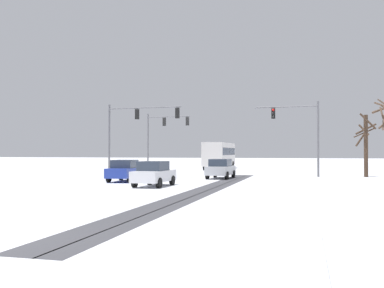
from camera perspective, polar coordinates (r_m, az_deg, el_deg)
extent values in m
cube|color=#424247|center=(25.78, 1.08, -5.96)|extent=(1.06, 33.92, 0.01)
cube|color=#424247|center=(25.60, 2.90, -6.00)|extent=(0.72, 33.92, 0.01)
cube|color=white|center=(23.65, 20.44, -6.21)|extent=(4.00, 33.92, 0.12)
cylinder|color=slate|center=(38.42, 16.06, 0.54)|extent=(0.18, 0.18, 6.50)
cylinder|color=slate|center=(38.71, 12.08, 4.74)|extent=(5.33, 0.30, 0.12)
cube|color=black|center=(38.76, 10.51, 3.91)|extent=(0.33, 0.25, 0.90)
sphere|color=red|center=(38.63, 10.48, 4.38)|extent=(0.20, 0.20, 0.20)
sphere|color=black|center=(38.60, 10.49, 3.93)|extent=(0.20, 0.20, 0.20)
sphere|color=black|center=(38.58, 10.49, 3.49)|extent=(0.20, 0.20, 0.20)
cylinder|color=slate|center=(49.49, -5.74, 0.16)|extent=(0.18, 0.18, 6.50)
cylinder|color=slate|center=(48.65, -3.08, 3.54)|extent=(4.95, 0.50, 0.12)
cube|color=black|center=(48.80, -3.62, 2.88)|extent=(0.34, 0.26, 0.90)
sphere|color=red|center=(48.97, -3.55, 3.22)|extent=(0.20, 0.20, 0.20)
sphere|color=black|center=(48.95, -3.55, 2.87)|extent=(0.20, 0.20, 0.20)
sphere|color=black|center=(48.93, -3.55, 2.52)|extent=(0.20, 0.20, 0.20)
cube|color=black|center=(47.82, -0.60, 2.96)|extent=(0.34, 0.26, 0.90)
sphere|color=red|center=(48.00, -0.53, 3.30)|extent=(0.20, 0.20, 0.20)
sphere|color=black|center=(47.97, -0.53, 2.95)|extent=(0.20, 0.20, 0.20)
sphere|color=black|center=(47.95, -0.53, 2.59)|extent=(0.20, 0.20, 0.20)
cylinder|color=slate|center=(40.27, -10.70, 0.45)|extent=(0.18, 0.18, 6.50)
cylinder|color=slate|center=(38.93, -6.22, 4.69)|extent=(6.87, 0.51, 0.12)
cube|color=black|center=(39.16, -7.14, 3.85)|extent=(0.33, 0.26, 0.90)
sphere|color=red|center=(39.33, -7.04, 4.27)|extent=(0.20, 0.20, 0.20)
sphere|color=black|center=(39.30, -7.04, 3.84)|extent=(0.20, 0.20, 0.20)
sphere|color=black|center=(39.28, -7.04, 3.40)|extent=(0.20, 0.20, 0.20)
cube|color=black|center=(37.72, -1.91, 4.03)|extent=(0.33, 0.26, 0.90)
sphere|color=red|center=(37.90, -1.83, 4.46)|extent=(0.20, 0.20, 0.20)
sphere|color=black|center=(37.87, -1.83, 4.01)|extent=(0.20, 0.20, 0.20)
sphere|color=black|center=(37.85, -1.83, 3.56)|extent=(0.20, 0.20, 0.20)
cube|color=#B7BABF|center=(36.89, 3.74, -3.44)|extent=(1.90, 4.18, 0.70)
cube|color=#2D3847|center=(36.73, 3.69, -2.43)|extent=(1.65, 1.97, 0.60)
cylinder|color=black|center=(38.34, 3.02, -3.87)|extent=(0.25, 0.65, 0.64)
cylinder|color=black|center=(37.97, 5.39, -3.90)|extent=(0.25, 0.65, 0.64)
cylinder|color=black|center=(35.88, 2.01, -4.07)|extent=(0.25, 0.65, 0.64)
cylinder|color=black|center=(35.49, 4.53, -4.10)|extent=(0.25, 0.65, 0.64)
cube|color=#233899|center=(33.43, -8.66, -3.68)|extent=(1.92, 4.19, 0.70)
cube|color=#2D3847|center=(33.26, -8.74, -2.57)|extent=(1.66, 1.98, 0.60)
cylinder|color=black|center=(34.91, -9.19, -4.14)|extent=(0.25, 0.65, 0.64)
cylinder|color=black|center=(34.38, -6.66, -4.19)|extent=(0.25, 0.65, 0.64)
cylinder|color=black|center=(32.55, -10.77, -4.36)|extent=(0.25, 0.65, 0.64)
cylinder|color=black|center=(31.98, -8.08, -4.43)|extent=(0.25, 0.65, 0.64)
cube|color=silver|center=(28.45, -4.95, -4.15)|extent=(1.79, 4.14, 0.70)
cube|color=#2D3847|center=(28.28, -5.06, -2.85)|extent=(1.60, 1.93, 0.60)
cylinder|color=black|center=(29.94, -5.53, -4.67)|extent=(0.23, 0.64, 0.64)
cylinder|color=black|center=(29.39, -2.59, -4.74)|extent=(0.23, 0.64, 0.64)
cylinder|color=black|center=(27.60, -7.47, -4.97)|extent=(0.23, 0.64, 0.64)
cylinder|color=black|center=(27.00, -4.30, -5.06)|extent=(0.23, 0.64, 0.64)
cube|color=silver|center=(56.94, 3.61, -1.32)|extent=(2.71, 11.05, 2.90)
cube|color=#283342|center=(56.94, 3.61, -0.97)|extent=(2.74, 10.17, 0.90)
cylinder|color=black|center=(52.97, 4.17, -2.91)|extent=(0.32, 0.97, 0.96)
cylinder|color=black|center=(53.41, 1.65, -2.90)|extent=(0.32, 0.97, 0.96)
cylinder|color=black|center=(60.03, 5.28, -2.69)|extent=(0.32, 0.97, 0.96)
cylinder|color=black|center=(60.42, 3.04, -2.68)|extent=(0.32, 0.97, 0.96)
cylinder|color=brown|center=(28.70, 23.47, 3.48)|extent=(0.21, 0.88, 1.06)
cylinder|color=brown|center=(28.82, 23.58, 2.58)|extent=(0.28, 0.74, 0.98)
cylinder|color=brown|center=(28.33, 23.68, 4.55)|extent=(1.06, 0.81, 0.59)
cylinder|color=#423023|center=(41.76, 21.65, -0.23)|extent=(0.35, 0.35, 5.50)
cylinder|color=#423023|center=(42.67, 21.63, 1.81)|extent=(1.81, 0.38, 1.02)
cylinder|color=#423023|center=(42.69, 21.48, 1.38)|extent=(1.86, 0.12, 0.91)
cylinder|color=#423023|center=(42.22, 21.14, 0.72)|extent=(1.17, 0.82, 1.53)
cylinder|color=#423023|center=(41.22, 21.87, 2.75)|extent=(1.43, 0.38, 1.44)
cylinder|color=#423023|center=(41.41, 21.41, 1.72)|extent=(0.92, 0.61, 1.03)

